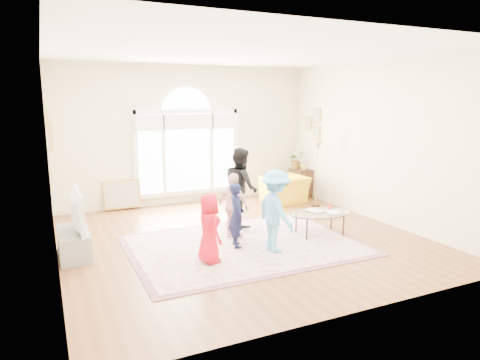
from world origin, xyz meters
name	(u,v)px	position (x,y,z in m)	size (l,w,h in m)	color
ground	(241,238)	(0.00, 0.00, 0.00)	(6.00, 6.00, 0.00)	brown
room_shell	(190,137)	(0.01, 2.83, 1.57)	(6.00, 6.00, 6.00)	beige
area_rug	(245,245)	(-0.10, -0.37, 0.01)	(3.60, 2.60, 0.02)	beige
rug_border	(245,245)	(-0.10, -0.37, 0.01)	(3.80, 2.80, 0.01)	#7B4958
tv_console	(74,243)	(-2.75, 0.30, 0.21)	(0.45, 1.00, 0.42)	gray
television	(72,211)	(-2.74, 0.30, 0.74)	(0.17, 1.10, 0.63)	black
coffee_table	(320,214)	(1.38, -0.42, 0.40)	(1.22, 0.85, 0.54)	silver
armchair	(285,190)	(2.07, 1.97, 0.32)	(0.97, 0.85, 0.63)	yellow
side_cabinet	(301,183)	(2.78, 2.39, 0.35)	(0.40, 0.50, 0.70)	black
floor_lamp	(317,151)	(2.53, 1.36, 1.28)	(0.24, 0.24, 1.51)	black
plant_pedestal	(295,182)	(2.70, 2.52, 0.35)	(0.20, 0.20, 0.70)	white
potted_plant	(296,160)	(2.70, 2.52, 0.92)	(0.40, 0.35, 0.45)	#33722D
leaning_picture	(123,210)	(-1.56, 2.90, 0.00)	(0.80, 0.05, 0.62)	tan
child_red	(209,228)	(-0.92, -0.86, 0.55)	(0.51, 0.33, 1.05)	red
child_navy	(236,215)	(-0.27, -0.40, 0.56)	(0.39, 0.26, 1.07)	#101534
child_black	(241,187)	(0.31, 0.68, 0.78)	(0.74, 0.57, 1.51)	black
child_pink	(234,206)	(-0.13, 0.02, 0.60)	(0.68, 0.28, 1.16)	#F4B3B7
child_blue	(276,211)	(0.21, -0.85, 0.68)	(0.86, 0.49, 1.33)	#56ABE3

